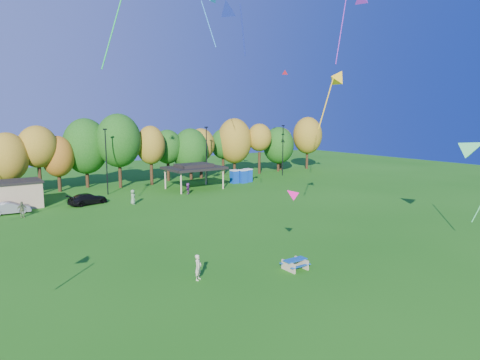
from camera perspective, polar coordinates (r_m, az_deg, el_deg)
ground at (r=27.10m, az=7.20°, el=-15.30°), size 160.00×160.00×0.00m
tree_line at (r=65.74m, az=-21.45°, el=3.71°), size 93.57×10.55×11.15m
lamp_posts at (r=61.38m, az=-17.39°, el=2.64°), size 64.50×0.25×9.09m
utility_building at (r=57.27m, az=-28.07°, el=-1.70°), size 6.30×4.30×3.25m
pavilion at (r=63.64m, az=-6.15°, el=1.68°), size 8.20×6.20×3.77m
porta_potties at (r=69.40m, az=0.24°, el=0.55°), size 3.75×1.71×2.18m
picnic_table at (r=31.43m, az=7.35°, el=-10.98°), size 1.76×1.47×0.75m
kite_flyer at (r=29.31m, az=-5.60°, el=-11.51°), size 0.77×0.72×1.76m
car_b at (r=54.14m, az=-28.27°, el=-3.30°), size 4.28×1.90×1.37m
car_d at (r=55.89m, az=-19.64°, el=-2.39°), size 5.13×3.03×1.40m
far_person_1 at (r=60.02m, az=-6.95°, el=-1.12°), size 1.09×1.51×1.57m
far_person_2 at (r=51.61m, az=-27.08°, el=-3.53°), size 1.07×0.50×1.77m
far_person_3 at (r=54.29m, az=-14.10°, el=-2.22°), size 0.66×0.95×1.84m
kite_1 at (r=39.82m, az=12.99°, el=13.26°), size 3.37×1.47×5.56m
kite_8 at (r=59.32m, az=6.00°, el=14.18°), size 1.43×1.48×1.20m
kite_13 at (r=36.46m, az=-1.64°, el=22.05°), size 2.76×2.37×4.66m
kite_14 at (r=43.13m, az=28.75°, el=3.78°), size 2.76×4.75×7.80m
kite_15 at (r=29.69m, az=6.80°, el=-1.82°), size 1.43×1.36×1.15m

